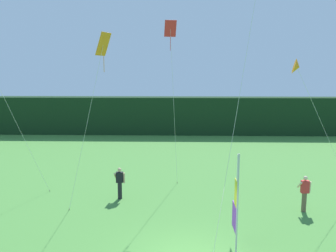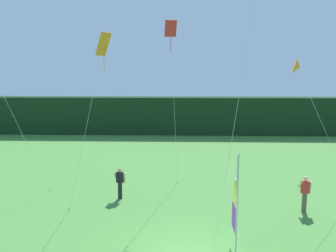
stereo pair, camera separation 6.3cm
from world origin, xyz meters
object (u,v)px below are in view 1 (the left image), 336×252
at_px(banner_flag, 236,204).
at_px(person_mid_field, 120,182).
at_px(person_near_banner, 305,193).
at_px(kite_red_diamond_3, 171,39).
at_px(kite_orange_delta_4, 297,67).
at_px(kite_orange_diamond_2, 102,51).

relative_size(banner_flag, person_mid_field, 2.25).
bearing_deg(person_near_banner, kite_red_diamond_3, 154.18).
bearing_deg(kite_orange_delta_4, kite_orange_diamond_2, -172.84).
distance_m(person_near_banner, person_mid_field, 9.09).
distance_m(kite_orange_diamond_2, kite_red_diamond_3, 4.46).
bearing_deg(banner_flag, person_near_banner, 43.52).
distance_m(person_near_banner, kite_orange_delta_4, 5.92).
bearing_deg(person_mid_field, person_near_banner, -9.06).
bearing_deg(person_near_banner, kite_orange_diamond_2, -179.25).
height_order(person_near_banner, person_mid_field, person_near_banner).
xyz_separation_m(person_mid_field, kite_red_diamond_3, (2.61, 1.65, 7.40)).
height_order(banner_flag, kite_orange_diamond_2, kite_orange_diamond_2).
xyz_separation_m(person_near_banner, kite_orange_delta_4, (-0.34, 1.01, 5.82)).
relative_size(person_near_banner, kite_red_diamond_3, 0.19).
height_order(person_near_banner, kite_orange_diamond_2, kite_orange_diamond_2).
distance_m(banner_flag, kite_orange_delta_4, 7.67).
bearing_deg(kite_red_diamond_3, banner_flag, -69.52).
bearing_deg(person_near_banner, banner_flag, -136.48).
bearing_deg(kite_orange_diamond_2, kite_orange_delta_4, 7.16).
bearing_deg(kite_orange_delta_4, person_near_banner, -71.54).
bearing_deg(person_mid_field, kite_orange_diamond_2, -103.96).
bearing_deg(kite_orange_diamond_2, kite_red_diamond_3, 46.88).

